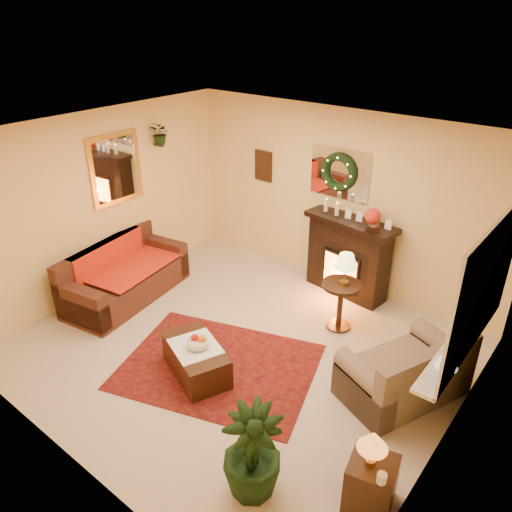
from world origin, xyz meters
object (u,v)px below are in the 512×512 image
Objects in this scene: loveseat at (405,362)px; side_table_round at (340,306)px; fireplace at (348,258)px; end_table_square at (371,481)px; sofa at (125,271)px; coffee_table at (196,359)px.

loveseat is 1.35m from side_table_round.
end_table_square is at bearing -50.59° from fireplace.
loveseat is (3.94, 0.59, -0.01)m from sofa.
fireplace reaches higher than end_table_square.
sofa is at bearing 168.67° from end_table_square.
end_table_square reaches higher than coffee_table.
coffee_table is at bearing -92.28° from fireplace.
coffee_table is at bearing -113.87° from side_table_round.
side_table_round is 1.38× the size of end_table_square.
coffee_table is at bearing -127.16° from loveseat.
fireplace is 1.80× the size of side_table_round.
fireplace is 0.97m from side_table_round.
end_table_square is (4.30, -0.86, -0.16)m from sofa.
end_table_square is at bearing -20.62° from sofa.
fireplace reaches higher than coffee_table.
coffee_table is at bearing -25.66° from sofa.
fireplace is at bearing 157.74° from loveseat.
coffee_table is (1.96, -0.58, -0.22)m from sofa.
fireplace reaches higher than side_table_round.
end_table_square is at bearing -53.74° from loveseat.
fireplace is 2.18m from loveseat.
loveseat is 2.01× the size of side_table_round.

